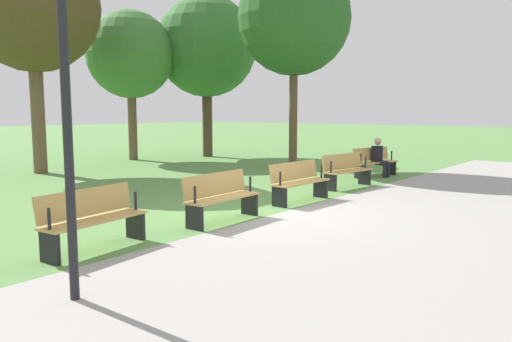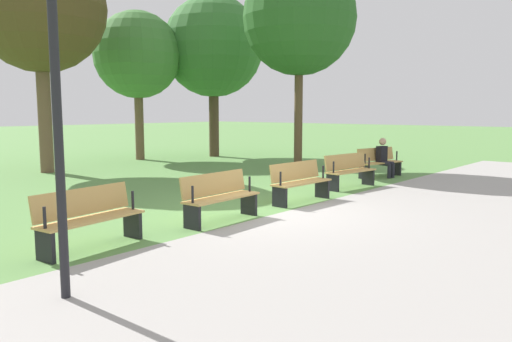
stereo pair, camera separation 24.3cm
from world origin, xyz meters
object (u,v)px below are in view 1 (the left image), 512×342
Objects in this scene: person_seated at (379,156)px; bench_3 at (221,196)px; bench_1 at (346,170)px; tree_2 at (130,55)px; bench_2 at (299,181)px; tree_0 at (206,47)px; bench_4 at (93,218)px; lamp_post at (63,32)px; tree_1 at (294,19)px; bench_0 at (374,161)px; tree_3 at (32,6)px.

bench_3 is at bearing 14.61° from person_seated.
tree_2 reaches higher than bench_1.
bench_1 is 0.28× the size of tree_2.
bench_3 is 12.96m from tree_2.
tree_0 is at bearing -123.18° from bench_2.
lamp_post reaches higher than bench_4.
tree_0 reaches higher than tree_2.
tree_1 is 1.76× the size of lamp_post.
person_seated reaches higher than bench_1.
bench_0 is 10.14m from bench_4.
bench_2 is 5.11m from person_seated.
tree_3 is at bearing -81.71° from bench_2.
tree_1 reaches higher than bench_0.
bench_0 is 2.55m from bench_1.
tree_1 reaches higher than bench_4.
person_seated is 11.00m from tree_2.
tree_0 is at bearing 155.91° from tree_2.
bench_3 is at bearing -160.23° from lamp_post.
tree_1 is at bearing -83.13° from person_seated.
lamp_post is (1.25, 1.56, 2.35)m from bench_4.
tree_1 is 1.18× the size of tree_2.
lamp_post is (9.99, 12.09, -1.45)m from tree_2.
tree_3 is (7.68, -0.10, 0.53)m from tree_0.
tree_2 reaches higher than bench_2.
bench_2 is 10.69m from tree_3.
lamp_post is (3.78, 1.36, 2.35)m from bench_3.
tree_0 reaches higher than bench_2.
person_seated is at bearing -172.74° from bench_2.
bench_3 is 1.41× the size of person_seated.
tree_2 is (-3.66, -10.73, 3.80)m from bench_2.
bench_2 is 1.41× the size of person_seated.
person_seated is (-5.09, -0.45, 0.17)m from bench_2.
tree_0 reaches higher than bench_3.
tree_2 is 4.93m from tree_3.
tree_1 is 0.96× the size of tree_3.
tree_0 reaches higher than lamp_post.
bench_0 is at bearing -171.01° from bench_2.
tree_3 is at bearing -62.36° from bench_1.
bench_1 is 2.57m from person_seated.
tree_3 is (-1.54, -9.48, 4.84)m from bench_3.
tree_2 is 15.75m from lamp_post.
tree_1 is (1.32, 5.52, 0.39)m from tree_0.
tree_2 is (-6.20, -10.73, 3.80)m from bench_3.
bench_1 is at bearing 65.75° from tree_0.
bench_3 is at bearing 2.26° from bench_2.
bench_1 is 9.31m from lamp_post.
bench_1 is 1.02× the size of bench_2.
lamp_post reaches higher than bench_2.
bench_2 is 1.00× the size of bench_3.
tree_1 is at bearing 76.53° from tree_0.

